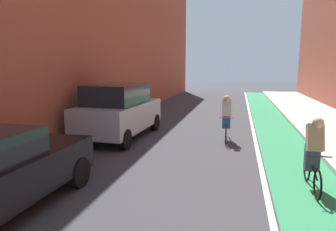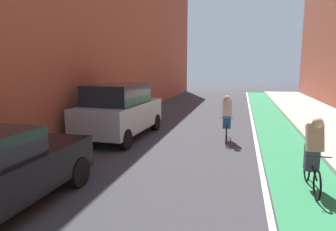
{
  "view_description": "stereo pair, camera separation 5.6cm",
  "coord_description": "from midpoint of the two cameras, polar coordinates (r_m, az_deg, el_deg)",
  "views": [
    {
      "loc": [
        1.47,
        5.01,
        2.59
      ],
      "look_at": [
        -0.45,
        13.26,
        1.24
      ],
      "focal_mm": 32.61,
      "sensor_mm": 36.0,
      "label": 1
    },
    {
      "loc": [
        1.53,
        5.02,
        2.59
      ],
      "look_at": [
        -0.45,
        13.26,
        1.24
      ],
      "focal_mm": 32.61,
      "sensor_mm": 36.0,
      "label": 2
    }
  ],
  "objects": [
    {
      "name": "ground_plane",
      "position": [
        11.0,
        4.9,
        -4.57
      ],
      "size": [
        86.25,
        86.25,
        0.0
      ],
      "primitive_type": "plane",
      "color": "#38383D"
    },
    {
      "name": "bike_lane_paint",
      "position": [
        12.94,
        19.53,
        -2.99
      ],
      "size": [
        1.6,
        39.2,
        0.0
      ],
      "primitive_type": "cube",
      "color": "#2D8451",
      "rests_on": "ground"
    },
    {
      "name": "lane_divider_stripe",
      "position": [
        12.86,
        15.55,
        -2.87
      ],
      "size": [
        0.12,
        39.2,
        0.0
      ],
      "primitive_type": "cube",
      "color": "white",
      "rests_on": "ground"
    },
    {
      "name": "parked_suv_silver",
      "position": [
        11.29,
        -9.22,
        0.95
      ],
      "size": [
        2.05,
        4.29,
        1.98
      ],
      "color": "#9EA0A8",
      "rests_on": "ground"
    },
    {
      "name": "cyclist_trailing",
      "position": [
        7.13,
        25.33,
        -6.34
      ],
      "size": [
        0.48,
        1.67,
        1.59
      ],
      "color": "black",
      "rests_on": "ground"
    },
    {
      "name": "cyclist_far",
      "position": [
        10.91,
        10.72,
        -0.26
      ],
      "size": [
        0.48,
        1.74,
        1.63
      ],
      "color": "black",
      "rests_on": "ground"
    }
  ]
}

